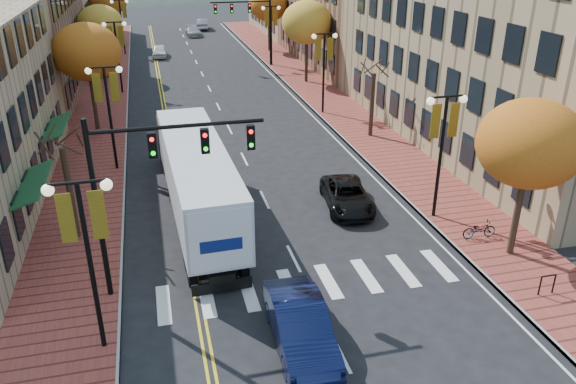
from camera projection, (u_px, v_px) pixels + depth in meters
ground at (322, 315)px, 20.21m from camera, size 200.00×200.00×0.00m
sidewalk_left at (104, 98)px, 46.87m from camera, size 4.00×85.00×0.15m
sidewalk_right at (311, 86)px, 50.84m from camera, size 4.00×85.00×0.15m
building_left_far at (41, 5)px, 68.31m from camera, size 12.00×26.00×9.50m
building_right_near at (530, 22)px, 35.30m from camera, size 15.00×28.00×15.00m
building_right_mid at (373, 13)px, 59.28m from camera, size 15.00×24.00×10.00m
tree_left_a at (70, 194)px, 24.35m from camera, size 0.28×0.28×4.20m
tree_left_b at (87, 52)px, 37.14m from camera, size 4.48×4.48×7.21m
tree_left_c at (100, 25)px, 51.42m from camera, size 4.16×4.16×6.69m
tree_right_a at (530, 144)px, 21.86m from camera, size 4.16×4.16×6.69m
tree_right_b at (372, 105)px, 37.15m from camera, size 0.28×0.28×4.20m
tree_right_c at (307, 22)px, 49.94m from camera, size 4.48×4.48×7.21m
tree_right_d at (269, 5)px, 64.12m from camera, size 4.35×4.35×7.00m
lamp_left_a at (85, 235)px, 16.77m from camera, size 1.96×0.36×6.05m
lamp_left_b at (108, 98)px, 30.89m from camera, size 1.96×0.36×6.05m
lamp_left_c at (116, 43)px, 46.77m from camera, size 1.96×0.36×6.05m
lamp_left_d at (121, 16)px, 62.65m from camera, size 1.96×0.36×6.05m
lamp_right_a at (443, 134)px, 25.38m from camera, size 1.96×0.36×6.05m
lamp_right_b at (324, 58)px, 41.26m from camera, size 1.96×0.36×6.05m
lamp_right_c at (271, 24)px, 57.14m from camera, size 1.96×0.36×6.05m
traffic_mast_near at (150, 172)px, 19.60m from camera, size 6.10×0.35×7.00m
traffic_mast_far at (252, 18)px, 56.43m from camera, size 6.10×0.34×7.00m
semi_truck at (194, 170)px, 26.78m from camera, size 2.99×15.55×3.87m
navy_sedan at (300, 326)px, 18.36m from camera, size 1.85×4.92×1.60m
black_suv at (347, 196)px, 27.96m from camera, size 2.69×4.85×1.28m
car_far_white at (159, 51)px, 63.01m from camera, size 1.83×3.97×1.32m
car_far_silver at (193, 31)px, 76.53m from camera, size 1.89×4.63×1.34m
car_far_oncoming at (203, 24)px, 81.78m from camera, size 2.07×4.72×1.51m
bicycle at (479, 229)px, 24.94m from camera, size 1.57×0.57×0.82m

